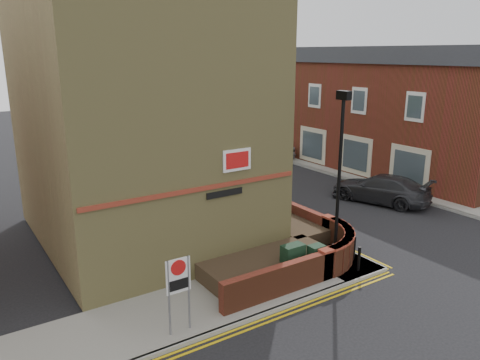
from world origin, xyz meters
name	(u,v)px	position (x,y,z in m)	size (l,w,h in m)	color
ground	(324,293)	(0.00, 0.00, 0.00)	(120.00, 120.00, 0.00)	black
pavement_corner	(209,302)	(-3.50, 1.50, 0.06)	(13.00, 3.00, 0.12)	gray
pavement_main	(171,178)	(2.00, 16.00, 0.06)	(2.00, 32.00, 0.12)	gray
pavement_far	(332,165)	(13.00, 13.00, 0.06)	(4.00, 40.00, 0.12)	gray
kerb_side	(235,325)	(-3.50, 0.00, 0.06)	(13.00, 0.15, 0.12)	gray
kerb_main_near	(185,175)	(3.00, 16.00, 0.06)	(0.15, 32.00, 0.12)	gray
kerb_main_far	(311,168)	(11.00, 13.00, 0.06)	(0.15, 40.00, 0.12)	gray
yellow_lines_side	(240,330)	(-3.50, -0.25, 0.01)	(13.00, 0.28, 0.01)	gold
yellow_lines_main	(188,176)	(3.25, 16.00, 0.01)	(0.28, 32.00, 0.01)	gold
corner_building	(140,89)	(-2.84, 8.00, 6.23)	(8.95, 10.40, 13.60)	tan
garden_wall	(278,265)	(0.00, 2.50, 0.00)	(6.80, 6.00, 1.20)	brown
lamppost	(339,180)	(1.60, 1.20, 3.34)	(0.25, 0.50, 6.30)	black
utility_cabinet_large	(293,261)	(-0.30, 1.30, 0.72)	(0.80, 0.45, 1.20)	#16311D
utility_cabinet_small	(316,260)	(0.50, 1.00, 0.67)	(0.55, 0.40, 1.10)	#16311D
bollard_near	(359,259)	(2.00, 0.40, 0.57)	(0.11, 0.11, 0.90)	black
bollard_far	(354,247)	(2.60, 1.20, 0.57)	(0.11, 0.11, 0.90)	black
zone_sign	(178,282)	(-5.00, 0.50, 1.64)	(0.72, 0.07, 2.20)	slate
far_terrace	(312,101)	(14.50, 17.00, 4.04)	(5.40, 30.40, 8.00)	brown
far_terrace_cream	(186,85)	(14.50, 38.00, 4.05)	(5.40, 12.40, 8.00)	#B7AB97
tree_near	(182,106)	(2.00, 14.05, 4.70)	(3.64, 3.65, 6.70)	#382B1E
tree_mid	(131,88)	(2.00, 22.05, 5.20)	(4.03, 4.03, 7.42)	#382B1E
tree_far	(97,86)	(2.00, 30.05, 4.91)	(3.81, 3.81, 7.00)	#382B1E
traffic_light_assembly	(124,118)	(2.40, 25.00, 2.78)	(0.20, 0.16, 4.20)	black
silver_car_near	(228,170)	(4.78, 13.68, 0.68)	(1.43, 4.10, 1.35)	#B3B6BB
red_car_main	(173,156)	(3.72, 19.26, 0.65)	(2.15, 4.66, 1.30)	maroon
grey_car_far	(381,189)	(9.20, 5.58, 0.74)	(2.07, 5.10, 1.48)	#292A2E
silver_car_far	(267,149)	(10.50, 17.37, 0.74)	(1.75, 4.35, 1.48)	#9E9EA5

